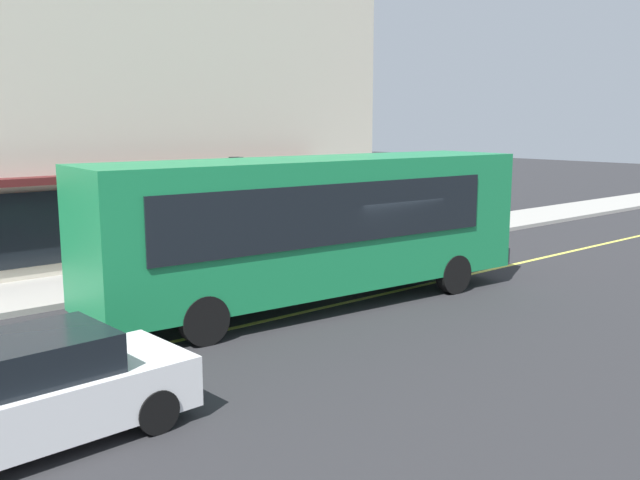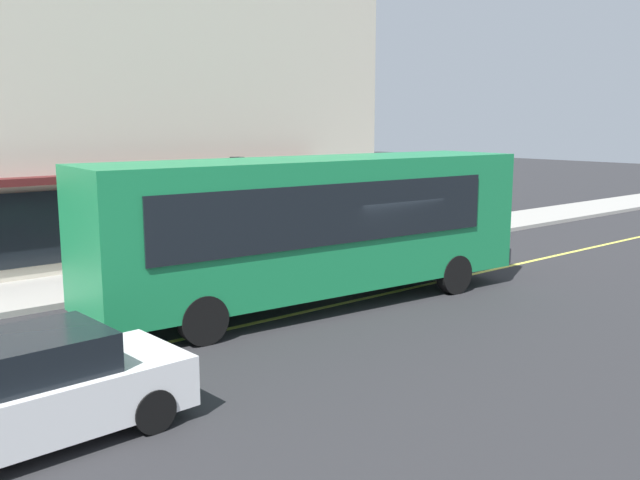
% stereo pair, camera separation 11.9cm
% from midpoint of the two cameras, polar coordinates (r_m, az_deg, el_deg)
% --- Properties ---
extents(ground, '(120.00, 120.00, 0.00)m').
position_cam_midpoint_polar(ground, '(17.47, 4.36, -4.70)').
color(ground, '#28282B').
extents(sidewalk, '(80.00, 3.02, 0.15)m').
position_cam_midpoint_polar(sidewalk, '(21.52, -5.70, -1.76)').
color(sidewalk, '#9E9B93').
rests_on(sidewalk, ground).
extents(lane_centre_stripe, '(36.00, 0.16, 0.01)m').
position_cam_midpoint_polar(lane_centre_stripe, '(17.47, 4.36, -4.69)').
color(lane_centre_stripe, '#D8D14C').
rests_on(lane_centre_stripe, ground).
extents(storefront_building, '(20.40, 9.89, 15.89)m').
position_cam_midpoint_polar(storefront_building, '(25.32, -21.01, 17.26)').
color(storefront_building, beige).
rests_on(storefront_building, ground).
extents(bus, '(11.28, 3.32, 3.50)m').
position_cam_midpoint_polar(bus, '(16.31, -0.03, 1.42)').
color(bus, '#197F47').
rests_on(bus, ground).
extents(traffic_light, '(0.30, 0.52, 3.20)m').
position_cam_midpoint_polar(traffic_light, '(19.86, -6.54, 4.44)').
color(traffic_light, '#2D2D33').
rests_on(traffic_light, sidewalk).
extents(car_white, '(4.37, 2.01, 1.52)m').
position_cam_midpoint_polar(car_white, '(10.34, -22.80, -11.46)').
color(car_white, white).
rests_on(car_white, ground).
extents(pedestrian_waiting, '(0.34, 0.34, 1.54)m').
position_cam_midpoint_polar(pedestrian_waiting, '(27.71, 11.21, 2.75)').
color(pedestrian_waiting, black).
rests_on(pedestrian_waiting, sidewalk).
extents(pedestrian_near_storefront, '(0.34, 0.34, 1.66)m').
position_cam_midpoint_polar(pedestrian_near_storefront, '(25.71, 6.29, 2.51)').
color(pedestrian_near_storefront, black).
rests_on(pedestrian_near_storefront, sidewalk).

